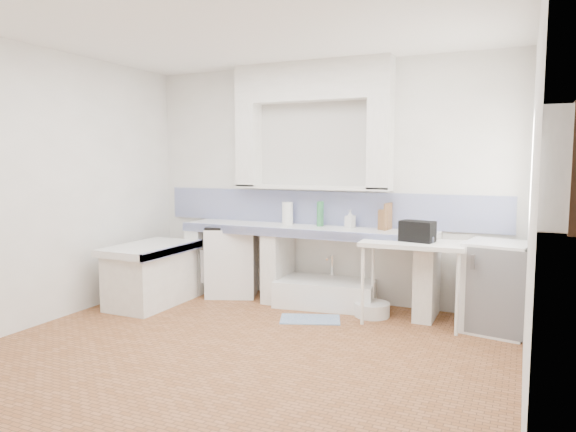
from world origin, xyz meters
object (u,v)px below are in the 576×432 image
at_px(side_table, 412,283).
at_px(stove, 232,261).
at_px(fridge, 497,287).
at_px(sink, 326,294).

bearing_deg(side_table, stove, 171.33).
height_order(stove, fridge, fridge).
bearing_deg(fridge, side_table, -163.10).
relative_size(sink, side_table, 1.10).
height_order(stove, sink, stove).
bearing_deg(stove, sink, -21.09).
bearing_deg(stove, fridge, -24.35).
xyz_separation_m(sink, side_table, (1.04, -0.26, 0.29)).
bearing_deg(sink, fridge, -12.80).
distance_m(stove, sink, 1.27).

